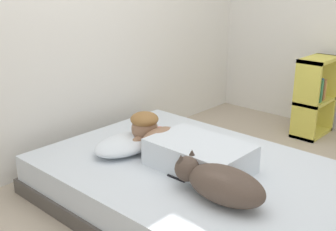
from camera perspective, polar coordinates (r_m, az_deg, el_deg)
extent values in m
plane|color=tan|center=(2.79, 8.48, -13.60)|extent=(12.31, 12.31, 0.00)
cube|color=silver|center=(3.45, -12.69, 14.37)|extent=(4.15, 0.10, 2.50)
cube|color=#4C4742|center=(2.90, 3.25, -10.90)|extent=(1.47, 2.06, 0.11)
cube|color=silver|center=(2.83, 3.31, -8.38)|extent=(1.43, 2.00, 0.18)
ellipsoid|color=silver|center=(2.99, -5.65, -3.85)|extent=(0.52, 0.32, 0.11)
cube|color=silver|center=(2.72, 4.30, -5.41)|extent=(0.42, 0.64, 0.18)
ellipsoid|color=#8C664C|center=(2.91, -0.96, -3.23)|extent=(0.32, 0.20, 0.16)
sphere|color=#8C664C|center=(3.00, -3.19, -1.75)|extent=(0.19, 0.19, 0.19)
ellipsoid|color=olive|center=(2.98, -3.22, -0.49)|extent=(0.20, 0.20, 0.10)
cylinder|color=#8C664C|center=(2.95, -4.28, -3.62)|extent=(0.23, 0.07, 0.14)
cylinder|color=#8C664C|center=(3.08, -1.58, -2.58)|extent=(0.23, 0.07, 0.14)
ellipsoid|color=#4C3D33|center=(2.35, 7.82, -9.36)|extent=(0.26, 0.48, 0.20)
sphere|color=#4C3D33|center=(2.46, 2.63, -7.24)|extent=(0.15, 0.15, 0.15)
cone|color=#3D3028|center=(2.42, 1.77, -5.88)|extent=(0.05, 0.05, 0.05)
cone|color=#3D3028|center=(2.49, 3.27, -5.16)|extent=(0.05, 0.05, 0.05)
cylinder|color=#D84C47|center=(3.22, -1.10, -2.40)|extent=(0.09, 0.09, 0.07)
torus|color=#D84C47|center=(3.26, -0.41, -2.13)|extent=(0.05, 0.01, 0.05)
cube|color=black|center=(2.63, 1.48, -8.32)|extent=(0.07, 0.14, 0.01)
cube|color=#D8CC4C|center=(4.04, 18.13, 1.80)|extent=(0.03, 0.24, 0.75)
cube|color=#D8CC4C|center=(4.41, 20.43, 2.94)|extent=(0.03, 0.24, 0.75)
cube|color=#D8CC4C|center=(4.33, 18.82, -2.17)|extent=(0.45, 0.24, 0.03)
cube|color=#D8CC4C|center=(4.24, 19.27, 1.91)|extent=(0.45, 0.24, 0.03)
cube|color=#D8CC4C|center=(4.15, 19.86, 7.18)|extent=(0.45, 0.24, 0.03)
cube|color=#3866A5|center=(4.05, 18.42, 2.95)|extent=(0.03, 0.19, 0.20)
cube|color=gold|center=(4.08, 18.64, 3.05)|extent=(0.03, 0.15, 0.20)
cube|color=#3F8C59|center=(4.11, 18.80, 2.87)|extent=(0.03, 0.15, 0.16)
cube|color=#3F8C59|center=(4.14, 19.03, 3.29)|extent=(0.03, 0.18, 0.21)
cube|color=#3866A5|center=(4.18, 19.29, 3.44)|extent=(0.03, 0.15, 0.22)
cube|color=#BF723F|center=(4.22, 19.50, 3.44)|extent=(0.03, 0.17, 0.20)
cube|color=gold|center=(4.26, 19.70, 3.31)|extent=(0.04, 0.15, 0.16)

